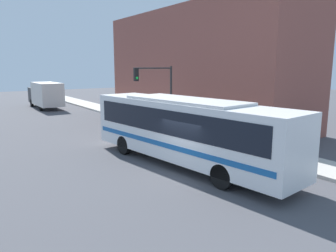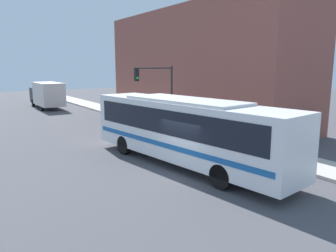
{
  "view_description": "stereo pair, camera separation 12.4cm",
  "coord_description": "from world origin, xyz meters",
  "px_view_note": "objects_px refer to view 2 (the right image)",
  "views": [
    {
      "loc": [
        -8.93,
        -11.58,
        4.94
      ],
      "look_at": [
        1.71,
        4.22,
        1.46
      ],
      "focal_mm": 35.0,
      "sensor_mm": 36.0,
      "label": 1
    },
    {
      "loc": [
        -8.83,
        -11.65,
        4.94
      ],
      "look_at": [
        1.71,
        4.22,
        1.46
      ],
      "focal_mm": 35.0,
      "sensor_mm": 36.0,
      "label": 2
    }
  ],
  "objects_px": {
    "fire_hydrant": "(213,135)",
    "parking_meter": "(180,119)",
    "traffic_light_pole": "(158,86)",
    "delivery_truck": "(47,94)",
    "city_bus": "(185,127)"
  },
  "relations": [
    {
      "from": "delivery_truck",
      "to": "traffic_light_pole",
      "type": "xyz_separation_m",
      "value": [
        3.36,
        -19.83,
        1.81
      ]
    },
    {
      "from": "traffic_light_pole",
      "to": "delivery_truck",
      "type": "bearing_deg",
      "value": 99.62
    },
    {
      "from": "traffic_light_pole",
      "to": "parking_meter",
      "type": "height_order",
      "value": "traffic_light_pole"
    },
    {
      "from": "city_bus",
      "to": "delivery_truck",
      "type": "relative_size",
      "value": 1.59
    },
    {
      "from": "city_bus",
      "to": "delivery_truck",
      "type": "bearing_deg",
      "value": 82.99
    },
    {
      "from": "parking_meter",
      "to": "city_bus",
      "type": "bearing_deg",
      "value": -123.93
    },
    {
      "from": "delivery_truck",
      "to": "traffic_light_pole",
      "type": "bearing_deg",
      "value": -80.38
    },
    {
      "from": "fire_hydrant",
      "to": "delivery_truck",
      "type": "bearing_deg",
      "value": 100.03
    },
    {
      "from": "city_bus",
      "to": "traffic_light_pole",
      "type": "xyz_separation_m",
      "value": [
        3.36,
        7.84,
        1.53
      ]
    },
    {
      "from": "fire_hydrant",
      "to": "parking_meter",
      "type": "distance_m",
      "value": 3.73
    },
    {
      "from": "city_bus",
      "to": "delivery_truck",
      "type": "height_order",
      "value": "city_bus"
    },
    {
      "from": "fire_hydrant",
      "to": "traffic_light_pole",
      "type": "relative_size",
      "value": 0.17
    },
    {
      "from": "delivery_truck",
      "to": "parking_meter",
      "type": "xyz_separation_m",
      "value": [
        4.39,
        -21.14,
        -0.58
      ]
    },
    {
      "from": "fire_hydrant",
      "to": "city_bus",
      "type": "bearing_deg",
      "value": -147.16
    },
    {
      "from": "city_bus",
      "to": "fire_hydrant",
      "type": "bearing_deg",
      "value": 25.83
    }
  ]
}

